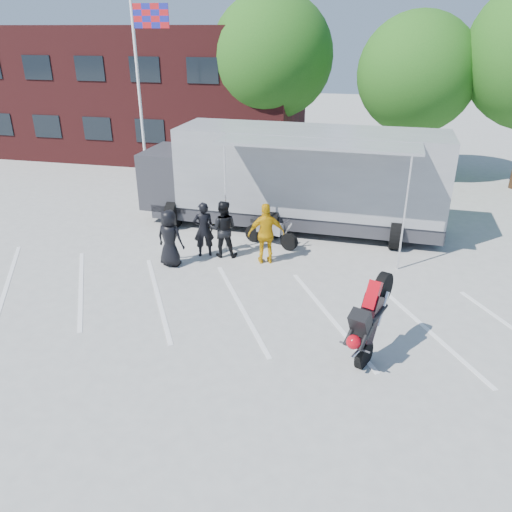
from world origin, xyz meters
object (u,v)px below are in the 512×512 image
at_px(stunt_bike_rider, 375,350).
at_px(tree_mid, 417,74).
at_px(transporter_truck, 294,227).
at_px(parked_motorcycle, 271,246).
at_px(flagpole, 143,76).
at_px(spectator_leather_a, 170,238).
at_px(spectator_leather_b, 204,229).
at_px(tree_left, 272,56).
at_px(spectator_leather_c, 223,229).
at_px(spectator_hivis, 266,234).

bearing_deg(stunt_bike_rider, tree_mid, 107.97).
xyz_separation_m(transporter_truck, parked_motorcycle, (-0.51, -1.95, 0.00)).
relative_size(tree_mid, stunt_bike_rider, 3.46).
bearing_deg(tree_mid, flagpole, -156.03).
height_order(flagpole, parked_motorcycle, flagpole).
bearing_deg(transporter_truck, spectator_leather_a, -126.44).
bearing_deg(spectator_leather_b, tree_left, -114.03).
bearing_deg(tree_left, stunt_bike_rider, -70.46).
bearing_deg(flagpole, spectator_leather_c, -49.45).
relative_size(tree_left, transporter_truck, 0.75).
xyz_separation_m(flagpole, spectator_leather_c, (5.07, -5.92, -4.11)).
bearing_deg(tree_mid, spectator_leather_c, -119.49).
relative_size(spectator_leather_a, spectator_leather_c, 0.97).
relative_size(transporter_truck, spectator_leather_c, 6.10).
bearing_deg(stunt_bike_rider, spectator_leather_a, 175.31).
relative_size(parked_motorcycle, spectator_leather_b, 1.13).
bearing_deg(parked_motorcycle, stunt_bike_rider, -127.71).
height_order(flagpole, spectator_leather_c, flagpole).
relative_size(flagpole, tree_left, 0.93).
height_order(stunt_bike_rider, spectator_leather_a, spectator_leather_a).
relative_size(spectator_leather_c, spectator_hivis, 0.96).
xyz_separation_m(transporter_truck, spectator_hivis, (-0.41, -3.30, 0.99)).
xyz_separation_m(tree_mid, parked_motorcycle, (-4.82, -9.77, -4.94)).
distance_m(parked_motorcycle, stunt_bike_rider, 6.55).
relative_size(spectator_leather_a, spectator_leather_b, 0.99).
xyz_separation_m(transporter_truck, spectator_leather_b, (-2.50, -3.22, 0.92)).
xyz_separation_m(flagpole, parked_motorcycle, (6.43, -4.77, -5.05)).
height_order(tree_mid, spectator_hivis, tree_mid).
xyz_separation_m(tree_mid, spectator_leather_a, (-7.59, -11.98, -4.03)).
distance_m(tree_left, tree_mid, 7.10).
bearing_deg(transporter_truck, tree_mid, 63.10).
xyz_separation_m(flagpole, stunt_bike_rider, (10.01, -10.26, -5.05)).
distance_m(flagpole, spectator_leather_a, 8.90).
height_order(flagpole, spectator_hivis, flagpole).
height_order(tree_left, stunt_bike_rider, tree_left).
relative_size(parked_motorcycle, spectator_leather_c, 1.10).
height_order(tree_left, tree_mid, tree_left).
height_order(flagpole, transporter_truck, flagpole).
xyz_separation_m(parked_motorcycle, spectator_hivis, (0.11, -1.35, 0.99)).
xyz_separation_m(spectator_leather_a, spectator_leather_b, (0.79, 0.94, 0.00)).
bearing_deg(spectator_hivis, spectator_leather_a, -2.84).
distance_m(flagpole, tree_mid, 12.31).
xyz_separation_m(stunt_bike_rider, spectator_leather_b, (-5.57, 4.22, 0.92)).
distance_m(parked_motorcycle, spectator_leather_b, 2.53).
distance_m(transporter_truck, spectator_hivis, 3.47).
xyz_separation_m(transporter_truck, spectator_leather_a, (-3.29, -4.16, 0.91)).
relative_size(tree_mid, spectator_leather_c, 4.06).
bearing_deg(parked_motorcycle, transporter_truck, 4.35).
bearing_deg(parked_motorcycle, spectator_hivis, -156.21).
bearing_deg(stunt_bike_rider, flagpole, 156.90).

